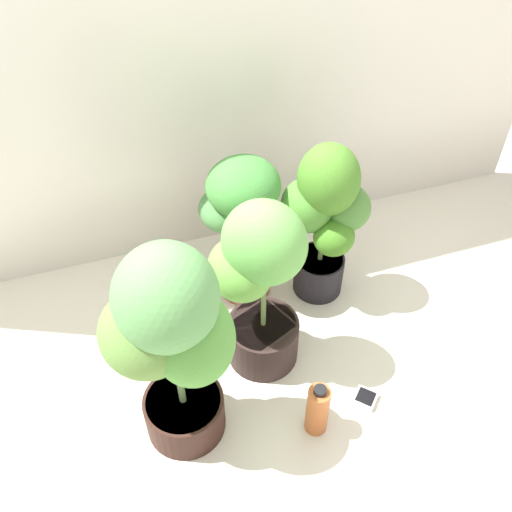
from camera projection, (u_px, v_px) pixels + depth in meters
The scene contains 8 objects.
ground_plane at pixel (270, 377), 2.23m from camera, with size 8.00×8.00×0.00m, color silver.
mylar_back_wall at pixel (197, 32), 2.10m from camera, with size 3.20×0.01×2.00m, color silver.
potted_plant_front_left at pixel (171, 337), 1.72m from camera, with size 0.49×0.41×0.86m.
potted_plant_center at pixel (258, 282), 2.01m from camera, with size 0.41×0.37×0.77m.
potted_plant_back_center at pixel (240, 218), 2.27m from camera, with size 0.40×0.40×0.67m.
potted_plant_back_right at pixel (325, 214), 2.25m from camera, with size 0.40×0.33×0.74m.
hygrometer_box at pixel (365, 398), 2.14m from camera, with size 0.11×0.11×0.03m.
nutrient_bottle at pixel (318, 409), 2.00m from camera, with size 0.08×0.08×0.24m.
Camera 1 is at (-0.44, -1.17, 1.90)m, focal length 40.51 mm.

